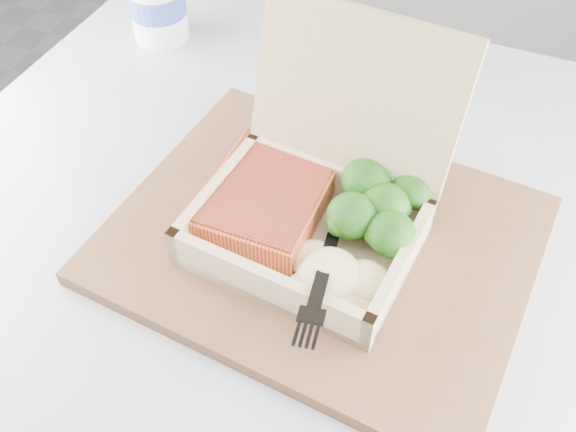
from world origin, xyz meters
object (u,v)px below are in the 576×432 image
(cafe_table, at_px, (293,349))
(serving_tray, at_px, (321,239))
(takeout_container, at_px, (321,190))
(paper_cup, at_px, (157,3))

(cafe_table, height_order, serving_tray, serving_tray)
(takeout_container, height_order, paper_cup, takeout_container)
(cafe_table, xyz_separation_m, takeout_container, (0.02, 0.02, 0.25))
(serving_tray, xyz_separation_m, takeout_container, (-0.01, 0.01, 0.05))
(serving_tray, distance_m, takeout_container, 0.06)
(cafe_table, relative_size, takeout_container, 3.96)
(serving_tray, bearing_deg, cafe_table, -155.36)
(serving_tray, bearing_deg, paper_cup, 137.78)
(cafe_table, distance_m, serving_tray, 0.20)
(cafe_table, bearing_deg, takeout_container, 53.24)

